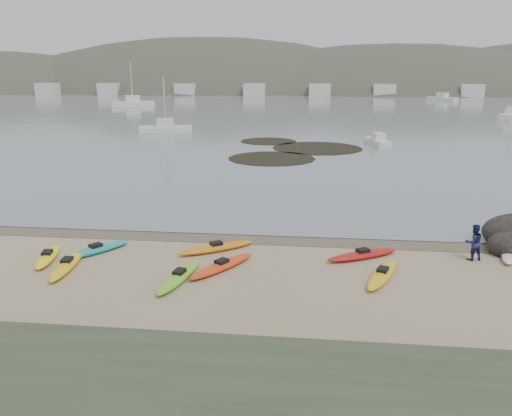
# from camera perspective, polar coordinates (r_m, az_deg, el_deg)

# --- Properties ---
(ground) EXTENTS (600.00, 600.00, 0.00)m
(ground) POSITION_cam_1_polar(r_m,az_deg,el_deg) (25.94, 0.00, -3.20)
(ground) COLOR tan
(ground) RESTS_ON ground
(wet_sand) EXTENTS (60.00, 60.00, 0.00)m
(wet_sand) POSITION_cam_1_polar(r_m,az_deg,el_deg) (25.65, -0.07, -3.40)
(wet_sand) COLOR brown
(wet_sand) RESTS_ON ground
(water) EXTENTS (1200.00, 1200.00, 0.00)m
(water) POSITION_cam_1_polar(r_m,az_deg,el_deg) (324.54, 6.00, 13.92)
(water) COLOR slate
(water) RESTS_ON ground
(kayaks) EXTENTS (22.51, 7.69, 0.34)m
(kayaks) POSITION_cam_1_polar(r_m,az_deg,el_deg) (22.27, -3.10, -5.97)
(kayaks) COLOR teal
(kayaks) RESTS_ON ground
(person_east) EXTENTS (0.95, 0.82, 1.68)m
(person_east) POSITION_cam_1_polar(r_m,az_deg,el_deg) (24.50, 23.62, -3.61)
(person_east) COLOR #1B204F
(person_east) RESTS_ON ground
(kelp_mats) EXTENTS (14.14, 19.64, 0.04)m
(kelp_mats) POSITION_cam_1_polar(r_m,az_deg,el_deg) (54.25, 4.13, 6.66)
(kelp_mats) COLOR black
(kelp_mats) RESTS_ON water
(moored_boats) EXTENTS (86.87, 94.79, 1.39)m
(moored_boats) POSITION_cam_1_polar(r_m,az_deg,el_deg) (109.69, 5.40, 11.38)
(moored_boats) COLOR silver
(moored_boats) RESTS_ON ground
(far_hills) EXTENTS (550.00, 135.00, 80.00)m
(far_hills) POSITION_cam_1_polar(r_m,az_deg,el_deg) (222.77, 15.92, 8.64)
(far_hills) COLOR #384235
(far_hills) RESTS_ON ground
(far_town) EXTENTS (199.00, 5.00, 4.00)m
(far_town) POSITION_cam_1_polar(r_m,az_deg,el_deg) (169.57, 7.61, 13.21)
(far_town) COLOR beige
(far_town) RESTS_ON ground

